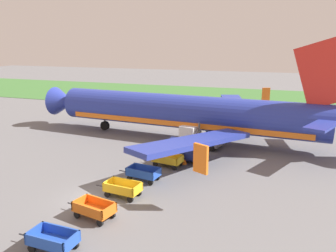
{
  "coord_description": "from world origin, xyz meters",
  "views": [
    {
      "loc": [
        11.81,
        -18.88,
        10.63
      ],
      "look_at": [
        1.55,
        10.94,
        2.8
      ],
      "focal_mm": 36.21,
      "sensor_mm": 36.0,
      "label": 1
    }
  ],
  "objects_px": {
    "airplane": "(193,113)",
    "baggage_cart_fourth_in_row": "(143,173)",
    "baggage_cart_nearest": "(53,240)",
    "traffic_cone_near_plane": "(185,161)",
    "service_truck_beside_carts": "(194,135)",
    "baggage_cart_second_in_row": "(94,209)",
    "baggage_cart_third_in_row": "(123,189)",
    "baggage_cart_far_end": "(168,160)"
  },
  "relations": [
    {
      "from": "baggage_cart_nearest",
      "to": "baggage_cart_far_end",
      "type": "distance_m",
      "value": 13.78
    },
    {
      "from": "baggage_cart_second_in_row",
      "to": "airplane",
      "type": "bearing_deg",
      "value": 85.98
    },
    {
      "from": "baggage_cart_nearest",
      "to": "baggage_cart_fourth_in_row",
      "type": "relative_size",
      "value": 0.99
    },
    {
      "from": "baggage_cart_third_in_row",
      "to": "traffic_cone_near_plane",
      "type": "height_order",
      "value": "baggage_cart_third_in_row"
    },
    {
      "from": "airplane",
      "to": "baggage_cart_third_in_row",
      "type": "height_order",
      "value": "airplane"
    },
    {
      "from": "airplane",
      "to": "baggage_cart_fourth_in_row",
      "type": "bearing_deg",
      "value": -93.46
    },
    {
      "from": "airplane",
      "to": "baggage_cart_second_in_row",
      "type": "xyz_separation_m",
      "value": [
        -1.31,
        -18.64,
        -2.45
      ]
    },
    {
      "from": "baggage_cart_nearest",
      "to": "service_truck_beside_carts",
      "type": "xyz_separation_m",
      "value": [
        2.24,
        20.47,
        0.5
      ]
    },
    {
      "from": "service_truck_beside_carts",
      "to": "airplane",
      "type": "bearing_deg",
      "value": 109.95
    },
    {
      "from": "baggage_cart_nearest",
      "to": "airplane",
      "type": "bearing_deg",
      "value": 85.96
    },
    {
      "from": "baggage_cart_second_in_row",
      "to": "baggage_cart_fourth_in_row",
      "type": "relative_size",
      "value": 1.0
    },
    {
      "from": "service_truck_beside_carts",
      "to": "traffic_cone_near_plane",
      "type": "bearing_deg",
      "value": -83.73
    },
    {
      "from": "airplane",
      "to": "baggage_cart_fourth_in_row",
      "type": "xyz_separation_m",
      "value": [
        -0.74,
        -12.22,
        -2.45
      ]
    },
    {
      "from": "airplane",
      "to": "baggage_cart_second_in_row",
      "type": "relative_size",
      "value": 10.39
    },
    {
      "from": "airplane",
      "to": "baggage_cart_fourth_in_row",
      "type": "height_order",
      "value": "airplane"
    },
    {
      "from": "baggage_cart_second_in_row",
      "to": "baggage_cart_fourth_in_row",
      "type": "xyz_separation_m",
      "value": [
        0.57,
        6.42,
        0.0
      ]
    },
    {
      "from": "baggage_cart_second_in_row",
      "to": "service_truck_beside_carts",
      "type": "bearing_deg",
      "value": 83.31
    },
    {
      "from": "airplane",
      "to": "baggage_cart_far_end",
      "type": "bearing_deg",
      "value": -89.73
    },
    {
      "from": "baggage_cart_second_in_row",
      "to": "traffic_cone_near_plane",
      "type": "xyz_separation_m",
      "value": [
        2.61,
        11.01,
        -0.29
      ]
    },
    {
      "from": "baggage_cart_far_end",
      "to": "service_truck_beside_carts",
      "type": "height_order",
      "value": "service_truck_beside_carts"
    },
    {
      "from": "service_truck_beside_carts",
      "to": "baggage_cart_third_in_row",
      "type": "bearing_deg",
      "value": -96.98
    },
    {
      "from": "airplane",
      "to": "baggage_cart_nearest",
      "type": "xyz_separation_m",
      "value": [
        -1.58,
        -22.29,
        -2.45
      ]
    },
    {
      "from": "baggage_cart_third_in_row",
      "to": "baggage_cart_fourth_in_row",
      "type": "height_order",
      "value": "same"
    },
    {
      "from": "baggage_cart_far_end",
      "to": "traffic_cone_near_plane",
      "type": "distance_m",
      "value": 1.63
    },
    {
      "from": "baggage_cart_nearest",
      "to": "baggage_cart_second_in_row",
      "type": "xyz_separation_m",
      "value": [
        0.27,
        3.66,
        0.0
      ]
    },
    {
      "from": "traffic_cone_near_plane",
      "to": "service_truck_beside_carts",
      "type": "bearing_deg",
      "value": 96.27
    },
    {
      "from": "airplane",
      "to": "traffic_cone_near_plane",
      "type": "distance_m",
      "value": 8.2
    },
    {
      "from": "airplane",
      "to": "baggage_cart_nearest",
      "type": "height_order",
      "value": "airplane"
    },
    {
      "from": "baggage_cart_far_end",
      "to": "baggage_cart_third_in_row",
      "type": "bearing_deg",
      "value": -98.73
    },
    {
      "from": "baggage_cart_second_in_row",
      "to": "baggage_cart_third_in_row",
      "type": "xyz_separation_m",
      "value": [
        0.32,
        3.3,
        0.0
      ]
    },
    {
      "from": "baggage_cart_second_in_row",
      "to": "baggage_cart_far_end",
      "type": "height_order",
      "value": "same"
    },
    {
      "from": "baggage_cart_far_end",
      "to": "service_truck_beside_carts",
      "type": "bearing_deg",
      "value": 84.76
    },
    {
      "from": "service_truck_beside_carts",
      "to": "traffic_cone_near_plane",
      "type": "distance_m",
      "value": 5.88
    },
    {
      "from": "baggage_cart_nearest",
      "to": "service_truck_beside_carts",
      "type": "distance_m",
      "value": 20.6
    },
    {
      "from": "baggage_cart_fourth_in_row",
      "to": "traffic_cone_near_plane",
      "type": "relative_size",
      "value": 5.83
    },
    {
      "from": "airplane",
      "to": "baggage_cart_nearest",
      "type": "distance_m",
      "value": 22.48
    },
    {
      "from": "baggage_cart_nearest",
      "to": "baggage_cart_second_in_row",
      "type": "relative_size",
      "value": 0.99
    },
    {
      "from": "baggage_cart_nearest",
      "to": "baggage_cart_fourth_in_row",
      "type": "height_order",
      "value": "same"
    },
    {
      "from": "service_truck_beside_carts",
      "to": "traffic_cone_near_plane",
      "type": "relative_size",
      "value": 7.58
    },
    {
      "from": "baggage_cart_far_end",
      "to": "traffic_cone_near_plane",
      "type": "relative_size",
      "value": 5.83
    },
    {
      "from": "baggage_cart_nearest",
      "to": "traffic_cone_near_plane",
      "type": "bearing_deg",
      "value": 78.92
    },
    {
      "from": "baggage_cart_nearest",
      "to": "baggage_cart_far_end",
      "type": "height_order",
      "value": "same"
    }
  ]
}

